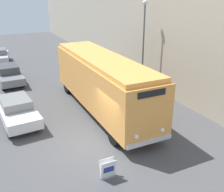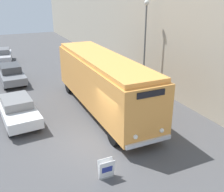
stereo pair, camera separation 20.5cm
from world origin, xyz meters
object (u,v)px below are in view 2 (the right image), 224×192
at_px(sign_board, 106,169).
at_px(streetlamp, 145,34).
at_px(parked_car_far, 3,56).
at_px(parked_car_mid, 11,74).
at_px(parked_car_near, 17,109).
at_px(vintage_bus, 103,81).

height_order(sign_board, streetlamp, streetlamp).
height_order(streetlamp, parked_car_far, streetlamp).
bearing_deg(parked_car_mid, sign_board, -83.99).
relative_size(streetlamp, parked_car_near, 1.37).
xyz_separation_m(sign_board, parked_car_near, (-2.66, 6.87, 0.34)).
distance_m(sign_board, parked_car_mid, 14.71).
xyz_separation_m(sign_board, streetlamp, (6.83, 8.48, 3.84)).
height_order(parked_car_near, parked_car_mid, parked_car_mid).
distance_m(vintage_bus, parked_car_mid, 9.74).
relative_size(vintage_bus, parked_car_mid, 2.26).
height_order(streetlamp, parked_car_mid, streetlamp).
bearing_deg(parked_car_near, streetlamp, 5.06).
xyz_separation_m(parked_car_mid, parked_car_far, (-0.22, 7.19, 0.03)).
distance_m(parked_car_mid, parked_car_far, 7.19).
bearing_deg(parked_car_mid, vintage_bus, -63.50).
bearing_deg(parked_car_near, sign_board, -73.43).
distance_m(parked_car_near, parked_car_mid, 7.66).
xyz_separation_m(vintage_bus, parked_car_near, (-5.10, 0.74, -1.25)).
bearing_deg(streetlamp, parked_car_far, 125.38).
xyz_separation_m(vintage_bus, streetlamp, (4.39, 2.36, 2.25)).
distance_m(streetlamp, parked_car_far, 16.59).
distance_m(parked_car_near, parked_car_far, 14.84).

